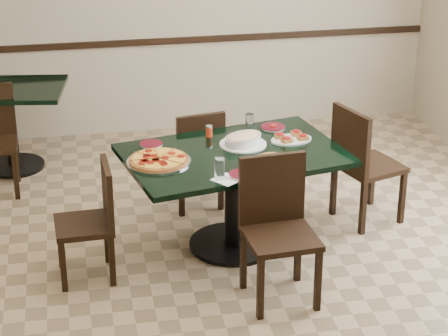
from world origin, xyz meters
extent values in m
plane|color=#937854|center=(0.00, 0.00, 0.00)|extent=(5.50, 5.50, 0.00)
plane|color=gray|center=(0.00, -2.75, 1.40)|extent=(5.00, 0.00, 5.00)
cube|color=black|center=(0.00, 2.73, 0.90)|extent=(5.00, 0.03, 0.06)
cube|color=black|center=(0.11, 0.28, 0.73)|extent=(1.69, 1.27, 0.04)
cylinder|color=black|center=(0.11, 0.28, 0.35)|extent=(0.13, 0.13, 0.71)
cylinder|color=black|center=(0.11, 0.28, 0.01)|extent=(0.65, 0.65, 0.03)
cube|color=black|center=(-1.53, 2.06, 0.73)|extent=(1.06, 0.84, 0.04)
cylinder|color=black|center=(-1.53, 2.06, 0.35)|extent=(0.11, 0.11, 0.71)
cylinder|color=black|center=(-1.53, 2.06, 0.01)|extent=(0.53, 0.53, 0.03)
cube|color=black|center=(-0.06, 1.03, 0.40)|extent=(0.45, 0.45, 0.04)
cube|color=black|center=(-0.03, 0.86, 0.63)|extent=(0.39, 0.11, 0.42)
cube|color=black|center=(0.07, 1.22, 0.19)|extent=(0.05, 0.05, 0.38)
cube|color=black|center=(0.13, 0.90, 0.19)|extent=(0.05, 0.05, 0.38)
cube|color=black|center=(-0.25, 1.16, 0.19)|extent=(0.05, 0.05, 0.38)
cube|color=black|center=(-0.19, 0.84, 0.19)|extent=(0.05, 0.05, 0.38)
cube|color=black|center=(0.27, -0.49, 0.46)|extent=(0.48, 0.48, 0.04)
cube|color=black|center=(0.26, -0.28, 0.72)|extent=(0.45, 0.07, 0.48)
cube|color=black|center=(0.10, -0.70, 0.22)|extent=(0.04, 0.04, 0.44)
cube|color=black|center=(0.07, -0.31, 0.22)|extent=(0.04, 0.04, 0.44)
cube|color=black|center=(0.48, -0.67, 0.22)|extent=(0.04, 0.04, 0.44)
cube|color=black|center=(0.45, -0.28, 0.22)|extent=(0.04, 0.04, 0.44)
cube|color=black|center=(1.23, 0.53, 0.45)|extent=(0.55, 0.55, 0.04)
cube|color=black|center=(1.04, 0.46, 0.70)|extent=(0.18, 0.43, 0.47)
cube|color=black|center=(1.47, 0.41, 0.21)|extent=(0.05, 0.05, 0.43)
cube|color=black|center=(1.11, 0.29, 0.21)|extent=(0.05, 0.05, 0.43)
cube|color=black|center=(1.35, 0.76, 0.21)|extent=(0.05, 0.05, 0.43)
cube|color=black|center=(0.99, 0.64, 0.21)|extent=(0.05, 0.05, 0.43)
cube|color=black|center=(-0.97, 0.04, 0.40)|extent=(0.40, 0.40, 0.04)
cube|color=black|center=(-0.80, 0.05, 0.62)|extent=(0.06, 0.39, 0.42)
cube|color=black|center=(-1.14, 0.20, 0.19)|extent=(0.04, 0.04, 0.38)
cube|color=black|center=(-0.82, 0.21, 0.19)|extent=(0.04, 0.04, 0.38)
cube|color=black|center=(-1.13, -0.13, 0.19)|extent=(0.04, 0.04, 0.38)
cube|color=black|center=(-0.80, -0.11, 0.19)|extent=(0.04, 0.04, 0.38)
cube|color=black|center=(-1.48, 1.39, 0.20)|extent=(0.04, 0.04, 0.40)
cube|color=black|center=(-1.49, 1.75, 0.20)|extent=(0.04, 0.04, 0.40)
cylinder|color=silver|center=(-0.43, 0.21, 0.76)|extent=(0.45, 0.45, 0.01)
cylinder|color=brown|center=(-0.43, 0.21, 0.77)|extent=(0.41, 0.41, 0.02)
cylinder|color=gold|center=(-0.43, 0.21, 0.78)|extent=(0.37, 0.37, 0.01)
cylinder|color=silver|center=(0.21, 0.41, 0.76)|extent=(0.34, 0.34, 0.01)
ellipsoid|color=#CBB68C|center=(0.21, 0.41, 0.82)|extent=(0.32, 0.29, 0.04)
ellipsoid|color=#A96F2F|center=(0.30, 0.01, 0.81)|extent=(0.22, 0.13, 0.08)
cylinder|color=silver|center=(0.09, -0.12, 0.76)|extent=(0.17, 0.17, 0.01)
cylinder|color=#3C040D|center=(0.09, -0.12, 0.76)|extent=(0.18, 0.18, 0.00)
cylinder|color=silver|center=(0.50, 0.70, 0.76)|extent=(0.18, 0.18, 0.01)
cylinder|color=#3C040D|center=(0.50, 0.70, 0.76)|extent=(0.19, 0.19, 0.00)
ellipsoid|color=#981007|center=(0.50, 0.70, 0.77)|extent=(0.06, 0.06, 0.03)
cylinder|color=silver|center=(-0.45, 0.53, 0.76)|extent=(0.16, 0.16, 0.01)
cylinder|color=#3C040D|center=(-0.45, 0.53, 0.76)|extent=(0.17, 0.17, 0.00)
cube|color=white|center=(-0.02, -0.16, 0.75)|extent=(0.22, 0.22, 0.00)
cube|color=silver|center=(0.00, -0.16, 0.76)|extent=(0.10, 0.13, 0.00)
cylinder|color=silver|center=(0.31, 0.68, 0.82)|extent=(0.06, 0.06, 0.13)
cylinder|color=silver|center=(-0.06, -0.14, 0.82)|extent=(0.07, 0.07, 0.15)
cylinder|color=red|center=(-0.01, 0.62, 0.79)|extent=(0.05, 0.05, 0.08)
cylinder|color=silver|center=(-0.01, 0.62, 0.83)|extent=(0.05, 0.05, 0.01)
camera|label=1|loc=(-1.00, -5.31, 3.15)|focal=70.00mm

